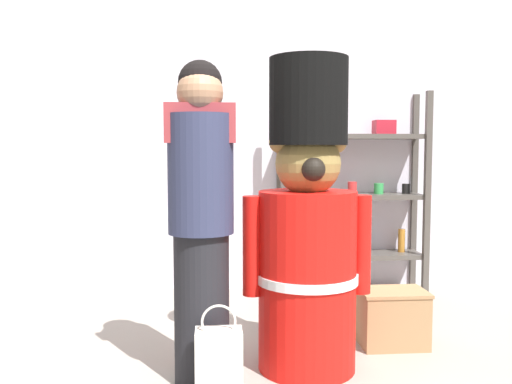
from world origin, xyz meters
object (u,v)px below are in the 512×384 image
teddy_bear_guard (307,233)px  display_crate (392,318)px  merchandise_shelf (352,192)px  shopping_bag (219,367)px  person_shopper (201,215)px

teddy_bear_guard → display_crate: bearing=26.8°
merchandise_shelf → teddy_bear_guard: bearing=-112.5°
shopping_bag → display_crate: 1.30m
merchandise_shelf → display_crate: 1.50m
person_shopper → display_crate: bearing=20.5°
merchandise_shelf → person_shopper: 2.17m
person_shopper → shopping_bag: size_ratio=3.40×
person_shopper → display_crate: (1.17, 0.44, -0.71)m
person_shopper → display_crate: size_ratio=4.04×
shopping_bag → display_crate: bearing=33.1°
person_shopper → display_crate: 1.44m
shopping_bag → teddy_bear_guard: bearing=39.6°
merchandise_shelf → display_crate: (-0.08, -1.33, -0.68)m
merchandise_shelf → display_crate: size_ratio=4.12×
shopping_bag → display_crate: shopping_bag is taller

